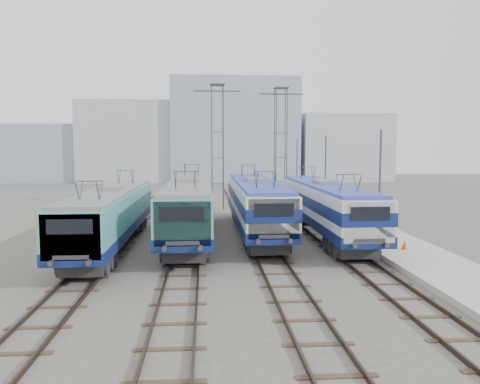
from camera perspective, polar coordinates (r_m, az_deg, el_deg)
name	(u,v)px	position (r m, az deg, el deg)	size (l,w,h in m)	color
ground	(229,265)	(24.30, -1.37, -8.86)	(160.00, 160.00, 0.00)	#514C47
platform	(369,232)	(34.01, 15.42, -4.68)	(4.00, 70.00, 0.30)	#9E9E99
locomotive_far_left	(111,213)	(28.66, -15.44, -2.48)	(2.73, 17.22, 3.24)	#0E1B4E
locomotive_center_left	(189,204)	(30.83, -6.21, -1.48)	(2.94, 18.57, 3.49)	#0E1B4E
locomotive_center_right	(255,201)	(32.28, 1.88, -1.12)	(2.88, 18.19, 3.42)	#0E1B4E
locomotive_far_right	(324,204)	(31.73, 10.25, -1.41)	(2.81, 17.78, 3.34)	#0E1B4E
catenary_tower_west	(217,141)	(45.54, -2.76, 6.23)	(4.50, 1.20, 12.00)	#3F4247
catenary_tower_east	(281,141)	(48.14, 4.98, 6.17)	(4.50, 1.20, 12.00)	#3F4247
mast_front	(379,192)	(27.43, 16.64, -0.03)	(0.12, 0.12, 7.00)	#3F4247
mast_mid	(325,178)	(38.85, 10.35, 1.65)	(0.12, 0.12, 7.00)	#3F4247
mast_rear	(297,171)	(50.53, 6.94, 2.55)	(0.12, 0.12, 7.00)	#3F4247
safety_cone	(405,245)	(28.00, 19.43, -6.06)	(0.35, 0.35, 0.54)	#E34F00
building_west	(134,142)	(86.49, -12.81, 5.95)	(18.00, 12.00, 14.00)	#A1ABB3
building_center	(234,131)	(85.73, -0.75, 7.42)	(22.00, 14.00, 18.00)	#8A93AA
building_east	(341,148)	(89.14, 12.25, 5.30)	(16.00, 12.00, 12.00)	#A1ABB3
building_far_west	(43,153)	(90.26, -22.90, 4.36)	(14.00, 10.00, 10.00)	#8A93AA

